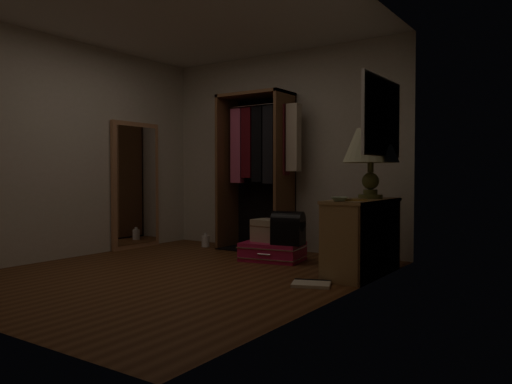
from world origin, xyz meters
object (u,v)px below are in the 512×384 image
Objects in this scene: floor_mirror at (136,185)px; white_jug at (205,241)px; pink_suitcase at (273,251)px; console_bookshelf at (363,235)px; black_bag at (288,227)px; open_wardrobe at (261,158)px; table_lamp at (371,147)px; train_case at (269,230)px.

floor_mirror is 1.21m from white_jug.
floor_mirror is 2.20× the size of pink_suitcase.
console_bookshelf is 0.93m from black_bag.
floor_mirror is at bearing 173.24° from black_bag.
table_lamp is at bearing -18.10° from open_wardrobe.
floor_mirror is at bearing -140.17° from white_jug.
floor_mirror reaches higher than black_bag.
black_bag is at bearing 3.07° from floor_mirror.
table_lamp is 2.82m from white_jug.
white_jug is at bearing 153.37° from pink_suitcase.
table_lamp is 3.79× the size of white_jug.
floor_mirror reaches higher than train_case.
pink_suitcase is at bearing -179.47° from table_lamp.
table_lamp is at bearing -9.38° from pink_suitcase.
black_bag is at bearing -174.94° from table_lamp.
open_wardrobe is 1.36m from pink_suitcase.
black_bag is 1.27m from table_lamp.
open_wardrobe is at bearing 131.23° from black_bag.
table_lamp reaches higher than white_jug.
console_bookshelf reaches higher than pink_suitcase.
white_jug is (0.72, 0.60, -0.77)m from floor_mirror.
train_case is at bearing 171.26° from console_bookshelf.
open_wardrobe is 10.87× the size of white_jug.
console_bookshelf is at bearing -91.45° from table_lamp.
black_bag is (-0.92, 0.09, 0.01)m from console_bookshelf.
table_lamp is (0.92, 0.08, 0.87)m from black_bag.
black_bag reaches higher than train_case.
table_lamp reaches higher than black_bag.
train_case is (-1.23, 0.19, -0.05)m from console_bookshelf.
console_bookshelf is at bearing 0.54° from floor_mirror.
floor_mirror reaches higher than console_bookshelf.
black_bag is at bearing -13.41° from train_case.
table_lamp is (0.00, 0.18, 0.88)m from console_bookshelf.
console_bookshelf is 1.45× the size of pink_suitcase.
console_bookshelf is 2.96× the size of black_bag.
open_wardrobe is at bearing 135.38° from train_case.
console_bookshelf is at bearing -23.25° from open_wardrobe.
train_case is 0.56× the size of table_lamp.
white_jug is at bearing 39.83° from floor_mirror.
white_jug is at bearing 171.12° from table_lamp.
pink_suitcase is at bearing 172.00° from console_bookshelf.
pink_suitcase is 1.92× the size of train_case.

